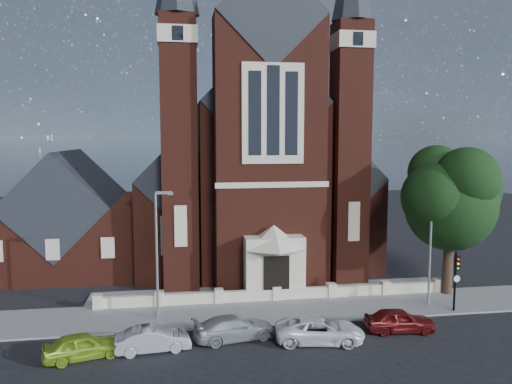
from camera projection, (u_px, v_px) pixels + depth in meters
ground at (257, 269)px, 43.08m from camera, size 120.00×120.00×0.00m
pavement_strip at (282, 311)px, 32.77m from camera, size 60.00×5.00×0.12m
forecourt_paving at (271, 292)px, 36.70m from camera, size 26.00×3.00×0.14m
forecourt_wall at (276, 301)px, 34.74m from camera, size 24.00×0.40×0.90m
church at (245, 169)px, 50.00m from camera, size 20.01×34.90×29.20m
parish_hall at (70, 223)px, 43.15m from camera, size 12.00×12.20×10.24m
street_tree at (454, 200)px, 35.13m from camera, size 6.40×6.60×10.70m
street_lamp_left at (158, 248)px, 30.57m from camera, size 1.16×0.22×8.09m
street_lamp_right at (432, 239)px, 33.33m from camera, size 1.16×0.22×8.09m
traffic_signal at (456, 274)px, 32.14m from camera, size 0.28×0.42×4.00m
car_lime_van at (83, 346)px, 25.62m from camera, size 4.24×2.64×1.35m
car_silver_a at (153, 339)px, 26.50m from camera, size 4.10×1.82×1.31m
car_silver_b at (234, 328)px, 28.06m from camera, size 4.91×2.77×1.34m
car_white_suv at (320, 330)px, 27.69m from camera, size 5.25×3.06×1.38m
car_dark_red at (399, 320)px, 29.16m from camera, size 4.21×2.06×1.38m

